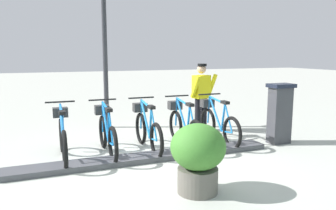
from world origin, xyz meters
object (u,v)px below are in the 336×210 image
bike_docked_4 (63,136)px  worker_near_rack (201,95)px  bike_docked_3 (107,132)px  planter_bush (198,155)px  bike_docked_0 (218,122)px  lamp_post (105,35)px  bike_docked_2 (147,129)px  payment_kiosk (280,113)px  bike_docked_1 (184,125)px

bike_docked_4 → worker_near_rack: 3.56m
bike_docked_3 → worker_near_rack: bearing=-67.3°
bike_docked_3 → planter_bush: bike_docked_3 is taller
bike_docked_0 → lamp_post: 3.58m
bike_docked_3 → bike_docked_2: bearing=-90.0°
payment_kiosk → bike_docked_0: size_ratio=0.74×
bike_docked_0 → bike_docked_2: (0.00, 1.60, 0.00)m
planter_bush → bike_docked_4: bearing=36.4°
bike_docked_2 → bike_docked_4: bearing=90.0°
bike_docked_3 → lamp_post: 3.04m
bike_docked_1 → bike_docked_0: bearing=-90.0°
bike_docked_1 → bike_docked_4: (0.00, 2.40, 0.00)m
bike_docked_3 → worker_near_rack: 2.81m
lamp_post → planter_bush: 4.87m
lamp_post → worker_near_rack: bearing=-120.4°
bike_docked_0 → worker_near_rack: size_ratio=1.04×
worker_near_rack → lamp_post: 2.84m
bike_docked_3 → planter_bush: 2.35m
worker_near_rack → bike_docked_3: bearing=112.7°
bike_docked_2 → planter_bush: size_ratio=1.77×
payment_kiosk → worker_near_rack: size_ratio=0.77×
worker_near_rack → lamp_post: (1.23, 2.10, 1.45)m
bike_docked_1 → bike_docked_4: bearing=90.0°
bike_docked_1 → bike_docked_2: 0.80m
bike_docked_0 → worker_near_rack: 1.18m
payment_kiosk → bike_docked_1: size_ratio=0.74×
payment_kiosk → lamp_post: 4.57m
bike_docked_4 → bike_docked_1: bearing=-90.0°
lamp_post → planter_bush: bearing=-175.3°
bike_docked_3 → bike_docked_4: 0.80m
bike_docked_0 → lamp_post: (2.30, 1.95, 1.93)m
payment_kiosk → planter_bush: (-1.63, 2.76, -0.12)m
bike_docked_1 → planter_bush: 2.34m
bike_docked_0 → lamp_post: lamp_post is taller
bike_docked_1 → bike_docked_3: (0.00, 1.60, 0.00)m
lamp_post → bike_docked_4: bearing=151.4°
bike_docked_1 → worker_near_rack: bearing=-41.8°
bike_docked_3 → lamp_post: size_ratio=0.48×
payment_kiosk → lamp_post: bearing=47.4°
bike_docked_1 → bike_docked_4: 2.40m
bike_docked_0 → bike_docked_4: size_ratio=1.00×
payment_kiosk → bike_docked_4: (0.57, 4.38, -0.24)m
lamp_post → bike_docked_2: bearing=-171.4°
bike_docked_4 → bike_docked_2: bearing=-90.0°
bike_docked_2 → bike_docked_3: same height
worker_near_rack → planter_bush: (-3.27, 1.74, -0.37)m
bike_docked_3 → worker_near_rack: worker_near_rack is taller
bike_docked_3 → bike_docked_4: bearing=90.0°
bike_docked_1 → planter_bush: size_ratio=1.77×
bike_docked_1 → bike_docked_4: same height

